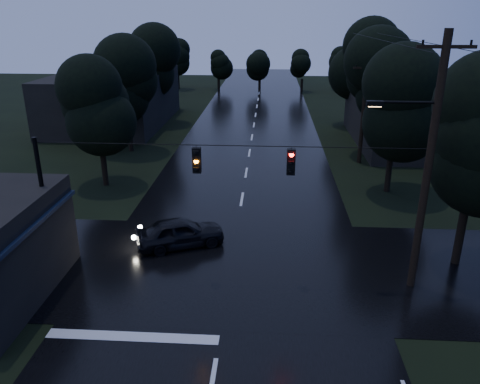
# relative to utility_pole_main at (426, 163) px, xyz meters

# --- Properties ---
(main_road) EXTENTS (12.00, 120.00, 0.02)m
(main_road) POSITION_rel_utility_pole_main_xyz_m (-7.41, 19.00, -5.26)
(main_road) COLOR black
(main_road) RESTS_ON ground
(cross_street) EXTENTS (60.00, 9.00, 0.02)m
(cross_street) POSITION_rel_utility_pole_main_xyz_m (-7.41, 1.00, -5.26)
(cross_street) COLOR black
(cross_street) RESTS_ON ground
(building_far_right) EXTENTS (10.00, 14.00, 4.40)m
(building_far_right) POSITION_rel_utility_pole_main_xyz_m (6.59, 23.00, -3.06)
(building_far_right) COLOR black
(building_far_right) RESTS_ON ground
(building_far_left) EXTENTS (10.00, 16.00, 5.00)m
(building_far_left) POSITION_rel_utility_pole_main_xyz_m (-21.41, 29.00, -2.76)
(building_far_left) COLOR black
(building_far_left) RESTS_ON ground
(utility_pole_main) EXTENTS (3.50, 0.30, 10.00)m
(utility_pole_main) POSITION_rel_utility_pole_main_xyz_m (0.00, 0.00, 0.00)
(utility_pole_main) COLOR black
(utility_pole_main) RESTS_ON ground
(utility_pole_far) EXTENTS (2.00, 0.30, 7.50)m
(utility_pole_far) POSITION_rel_utility_pole_main_xyz_m (0.89, 17.00, -1.38)
(utility_pole_far) COLOR black
(utility_pole_far) RESTS_ON ground
(anchor_pole_left) EXTENTS (0.18, 0.18, 6.00)m
(anchor_pole_left) POSITION_rel_utility_pole_main_xyz_m (-14.91, 0.00, -2.26)
(anchor_pole_left) COLOR black
(anchor_pole_left) RESTS_ON ground
(span_signals) EXTENTS (15.00, 0.37, 1.12)m
(span_signals) POSITION_rel_utility_pole_main_xyz_m (-6.85, -0.01, -0.01)
(span_signals) COLOR black
(span_signals) RESTS_ON ground
(tree_corner_near) EXTENTS (4.48, 4.48, 9.44)m
(tree_corner_near) POSITION_rel_utility_pole_main_xyz_m (2.59, 2.00, 0.74)
(tree_corner_near) COLOR black
(tree_corner_near) RESTS_ON ground
(tree_left_a) EXTENTS (3.92, 3.92, 8.26)m
(tree_left_a) POSITION_rel_utility_pole_main_xyz_m (-16.41, 11.00, -0.02)
(tree_left_a) COLOR black
(tree_left_a) RESTS_ON ground
(tree_left_b) EXTENTS (4.20, 4.20, 8.85)m
(tree_left_b) POSITION_rel_utility_pole_main_xyz_m (-17.01, 19.00, 0.36)
(tree_left_b) COLOR black
(tree_left_b) RESTS_ON ground
(tree_left_c) EXTENTS (4.48, 4.48, 9.44)m
(tree_left_c) POSITION_rel_utility_pole_main_xyz_m (-17.61, 29.00, 0.74)
(tree_left_c) COLOR black
(tree_left_c) RESTS_ON ground
(tree_right_a) EXTENTS (4.20, 4.20, 8.85)m
(tree_right_a) POSITION_rel_utility_pole_main_xyz_m (1.59, 11.00, 0.36)
(tree_right_a) COLOR black
(tree_right_a) RESTS_ON ground
(tree_right_b) EXTENTS (4.48, 4.48, 9.44)m
(tree_right_b) POSITION_rel_utility_pole_main_xyz_m (2.19, 19.00, 0.74)
(tree_right_b) COLOR black
(tree_right_b) RESTS_ON ground
(tree_right_c) EXTENTS (4.76, 4.76, 10.03)m
(tree_right_c) POSITION_rel_utility_pole_main_xyz_m (2.79, 29.00, 1.11)
(tree_right_c) COLOR black
(tree_right_c) RESTS_ON ground
(car) EXTENTS (4.48, 3.12, 1.42)m
(car) POSITION_rel_utility_pole_main_xyz_m (-9.98, 2.86, -4.55)
(car) COLOR black
(car) RESTS_ON ground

